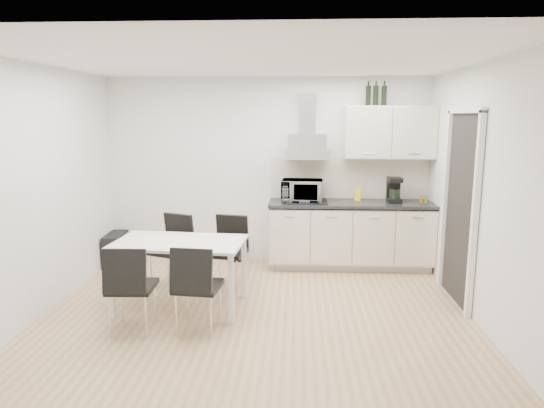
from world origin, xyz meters
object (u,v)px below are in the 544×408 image
Objects in this scene: chair_near_left at (132,288)px; chair_far_right at (227,253)px; guitar_amp at (116,249)px; floor_speaker at (237,252)px; dining_table at (180,248)px; chair_far_left at (171,252)px; kitchenette at (353,208)px; chair_near_right at (198,287)px.

chair_far_right is at bearing 56.68° from chair_near_left.
chair_near_left is at bearing -68.43° from guitar_amp.
dining_table is at bearing -124.78° from floor_speaker.
chair_far_left is 3.26× the size of floor_speaker.
kitchenette reaches higher than guitar_amp.
guitar_amp is (-1.71, 0.87, -0.22)m from chair_far_right.
kitchenette is at bearing 42.20° from dining_table.
dining_table is at bearing 133.80° from chair_far_left.
chair_near_right is at bearing 136.63° from chair_far_left.
chair_near_left reaches higher than dining_table.
chair_near_right is at bearing -55.19° from guitar_amp.
chair_near_right is at bearing 95.30° from chair_far_right.
guitar_amp is (-3.30, -0.08, -0.61)m from kitchenette.
guitar_amp is at bearing 133.57° from chair_near_right.
guitar_amp is at bearing 135.32° from dining_table.
chair_near_right is at bearing -128.81° from kitchenette.
chair_far_left is 0.70m from chair_far_right.
chair_far_left reaches higher than guitar_amp.
chair_far_right is 1.18m from chair_near_right.
chair_far_right reaches higher than floor_speaker.
chair_far_right is 1.93m from guitar_amp.
chair_near_left is at bearing 108.68° from chair_far_left.
kitchenette is 2.86× the size of chair_far_right.
floor_speaker is (-0.03, 1.12, -0.30)m from chair_far_right.
guitar_amp is 2.01× the size of floor_speaker.
floor_speaker is (0.67, 1.08, -0.30)m from chair_far_left.
guitar_amp is at bearing -178.53° from kitchenette.
floor_speaker is (0.40, 1.73, -0.53)m from dining_table.
chair_far_right is (0.70, -0.04, 0.00)m from chair_far_left.
chair_far_right and chair_near_left have the same top height.
chair_near_right is 3.26× the size of floor_speaker.
dining_table is 5.30× the size of floor_speaker.
chair_far_left is (-2.30, -0.92, -0.39)m from kitchenette.
floor_speaker is (0.72, 2.34, -0.30)m from chair_near_left.
kitchenette is 3.22m from chair_near_left.
kitchenette is 1.78m from floor_speaker.
chair_far_left is 1.32m from guitar_amp.
chair_far_right is at bearing -162.48° from chair_far_left.
chair_far_left is at bearing 86.23° from chair_near_left.
chair_far_left is 1.26m from chair_near_left.
chair_far_left reaches higher than floor_speaker.
chair_far_left reaches higher than dining_table.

